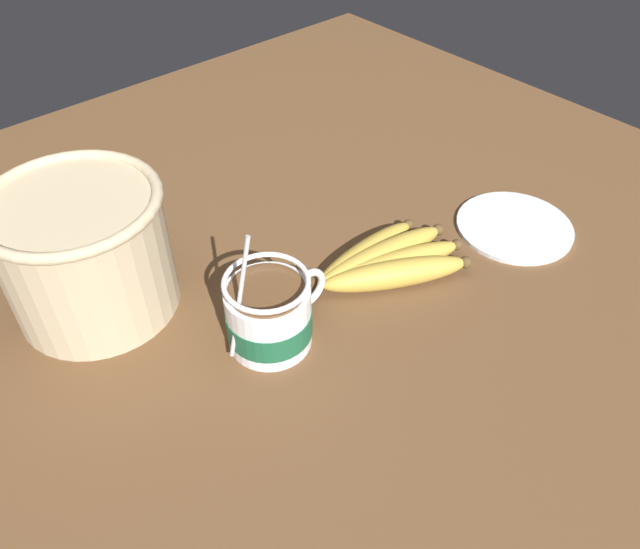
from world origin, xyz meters
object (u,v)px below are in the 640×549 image
(coffee_mug, at_px, (267,312))
(banana_bunch, at_px, (384,262))
(small_plate, at_px, (514,227))
(woven_basket, at_px, (85,251))

(coffee_mug, xyz_separation_m, banana_bunch, (0.18, -0.01, -0.02))
(coffee_mug, relative_size, banana_bunch, 0.75)
(small_plate, bearing_deg, woven_basket, 153.51)
(coffee_mug, relative_size, woven_basket, 0.82)
(coffee_mug, xyz_separation_m, woven_basket, (-0.12, 0.18, 0.04))
(coffee_mug, height_order, small_plate, coffee_mug)
(woven_basket, distance_m, small_plate, 0.57)
(woven_basket, bearing_deg, small_plate, -26.49)
(woven_basket, xyz_separation_m, small_plate, (0.51, -0.25, -0.08))
(banana_bunch, xyz_separation_m, small_plate, (0.20, -0.06, -0.01))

